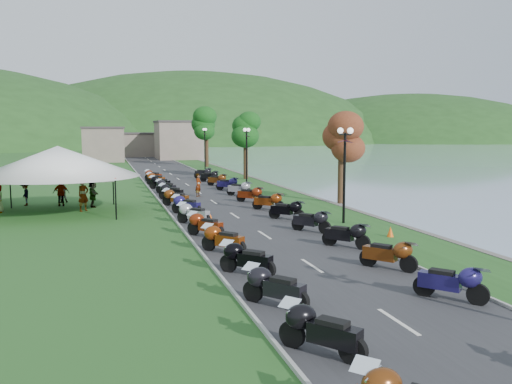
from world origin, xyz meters
TOP-DOWN VIEW (x-y plane):
  - road at (0.00, 40.00)m, footprint 7.00×120.00m
  - hills_backdrop at (0.00, 200.00)m, footprint 360.00×120.00m
  - far_building at (-2.00, 85.00)m, footprint 18.00×16.00m
  - moto_row_left at (-2.66, 19.72)m, footprint 2.60×50.35m
  - moto_row_right at (2.41, 25.24)m, footprint 2.60×42.56m
  - vendor_tent_main at (-9.74, 25.64)m, footprint 6.27×6.27m
  - tree_lakeside at (8.13, 25.16)m, footprint 2.49×2.49m
  - pedestrian_a at (-8.43, 26.18)m, footprint 0.89×0.85m
  - pedestrian_b at (-9.96, 30.68)m, footprint 0.82×0.52m
  - pedestrian_c at (-12.16, 29.78)m, footprint 0.66×1.06m

SIDE VIEW (x-z plane):
  - hills_backdrop at x=0.00m, z-range -38.00..38.00m
  - pedestrian_a at x=-8.43m, z-range -0.99..0.99m
  - pedestrian_b at x=-9.96m, z-range -0.79..0.79m
  - pedestrian_c at x=-12.16m, z-range -0.77..0.77m
  - road at x=0.00m, z-range 0.00..0.02m
  - moto_row_left at x=-2.66m, z-range 0.00..1.10m
  - moto_row_right at x=2.41m, z-range 0.00..1.10m
  - vendor_tent_main at x=-9.74m, z-range 0.00..4.00m
  - far_building at x=-2.00m, z-range 0.00..5.00m
  - tree_lakeside at x=8.13m, z-range 0.00..6.93m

